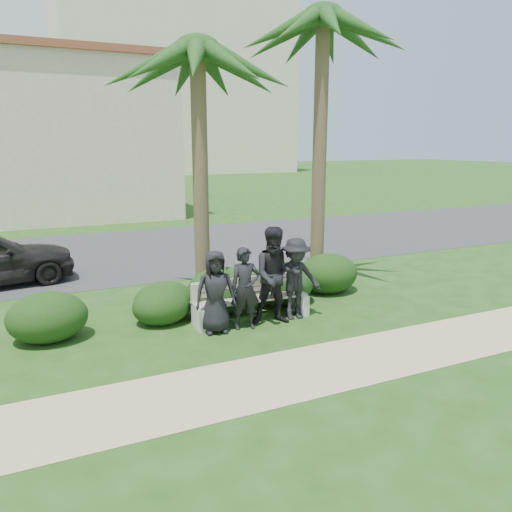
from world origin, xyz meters
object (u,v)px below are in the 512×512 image
at_px(palm_left, 197,53).
at_px(palm_right, 323,21).
at_px(park_bench, 251,302).
at_px(man_a, 215,292).
at_px(man_c, 276,276).
at_px(man_b, 245,288).
at_px(man_d, 295,279).

height_order(palm_left, palm_right, palm_right).
distance_m(park_bench, palm_left, 4.98).
distance_m(man_a, man_c, 1.22).
xyz_separation_m(park_bench, man_c, (0.37, -0.35, 0.58)).
xyz_separation_m(palm_left, palm_right, (2.93, 0.11, 0.87)).
bearing_deg(man_b, man_c, 9.50).
distance_m(palm_left, palm_right, 3.06).
distance_m(man_d, palm_right, 5.71).
relative_size(palm_left, palm_right, 0.87).
distance_m(park_bench, man_a, 0.98).
bearing_deg(man_a, man_b, 3.42).
height_order(man_c, palm_left, palm_left).
distance_m(man_a, palm_right, 6.43).
bearing_deg(man_a, man_d, 9.99).
bearing_deg(palm_left, park_bench, -71.04).
xyz_separation_m(man_a, man_b, (0.57, -0.05, 0.01)).
bearing_deg(palm_left, man_c, -64.27).
relative_size(man_a, man_d, 0.95).
relative_size(man_b, man_c, 0.82).
xyz_separation_m(park_bench, man_a, (-0.84, -0.31, 0.40)).
xyz_separation_m(park_bench, man_b, (-0.28, -0.36, 0.41)).
xyz_separation_m(man_b, man_c, (0.64, 0.01, 0.17)).
bearing_deg(palm_left, man_b, -83.27).
height_order(man_a, palm_left, palm_left).
relative_size(man_d, palm_left, 0.26).
bearing_deg(palm_right, man_b, -145.14).
bearing_deg(man_b, palm_right, 43.35).
distance_m(man_b, man_d, 1.11).
distance_m(man_b, palm_right, 6.17).
xyz_separation_m(man_a, man_d, (1.68, 0.04, 0.04)).
bearing_deg(man_b, man_a, -176.82).
bearing_deg(palm_right, man_d, -131.69).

